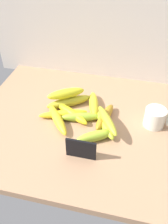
# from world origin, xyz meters

# --- Properties ---
(counter_top) EXTENTS (1.10, 0.76, 0.03)m
(counter_top) POSITION_xyz_m (0.00, 0.00, 0.01)
(counter_top) COLOR #A87E5D
(counter_top) RESTS_ON ground
(back_wall) EXTENTS (1.30, 0.02, 0.70)m
(back_wall) POSITION_xyz_m (0.00, 0.39, 0.35)
(back_wall) COLOR beige
(back_wall) RESTS_ON ground
(chalkboard_sign) EXTENTS (0.11, 0.02, 0.08)m
(chalkboard_sign) POSITION_xyz_m (-0.04, -0.19, 0.07)
(chalkboard_sign) COLOR black
(chalkboard_sign) RESTS_ON counter_top
(coffee_mug) EXTENTS (0.10, 0.09, 0.08)m
(coffee_mug) POSITION_xyz_m (0.21, 0.05, 0.07)
(coffee_mug) COLOR silver
(coffee_mug) RESTS_ON counter_top
(banana_0) EXTENTS (0.12, 0.17, 0.04)m
(banana_0) POSITION_xyz_m (0.02, -0.02, 0.05)
(banana_0) COLOR #B1C330
(banana_0) RESTS_ON counter_top
(banana_1) EXTENTS (0.21, 0.11, 0.03)m
(banana_1) POSITION_xyz_m (-0.17, 0.01, 0.05)
(banana_1) COLOR yellow
(banana_1) RESTS_ON counter_top
(banana_2) EXTENTS (0.08, 0.18, 0.04)m
(banana_2) POSITION_xyz_m (-0.05, 0.10, 0.05)
(banana_2) COLOR yellow
(banana_2) RESTS_ON counter_top
(banana_3) EXTENTS (0.08, 0.18, 0.04)m
(banana_3) POSITION_xyz_m (0.01, 0.03, 0.05)
(banana_3) COLOR #AE7E1F
(banana_3) RESTS_ON counter_top
(banana_4) EXTENTS (0.16, 0.12, 0.04)m
(banana_4) POSITION_xyz_m (-0.01, -0.09, 0.05)
(banana_4) COLOR #A0BF32
(banana_4) RESTS_ON counter_top
(banana_5) EXTENTS (0.20, 0.15, 0.04)m
(banana_5) POSITION_xyz_m (-0.17, 0.09, 0.05)
(banana_5) COLOR gold
(banana_5) RESTS_ON counter_top
(banana_6) EXTENTS (0.18, 0.13, 0.04)m
(banana_6) POSITION_xyz_m (-0.13, 0.02, 0.05)
(banana_6) COLOR yellow
(banana_6) RESTS_ON counter_top
(banana_7) EXTENTS (0.15, 0.19, 0.04)m
(banana_7) POSITION_xyz_m (-0.18, -0.03, 0.05)
(banana_7) COLOR yellow
(banana_7) RESTS_ON counter_top
(banana_8) EXTENTS (0.17, 0.08, 0.04)m
(banana_8) POSITION_xyz_m (-0.09, 0.01, 0.05)
(banana_8) COLOR #94B52F
(banana_8) RESTS_ON counter_top
(banana_9) EXTENTS (0.16, 0.13, 0.04)m
(banana_9) POSITION_xyz_m (-0.18, 0.09, 0.09)
(banana_9) COLOR yellow
(banana_9) RESTS_ON banana_5
(banana_10) EXTENTS (0.12, 0.17, 0.03)m
(banana_10) POSITION_xyz_m (0.03, -0.03, 0.08)
(banana_10) COLOR gold
(banana_10) RESTS_ON banana_0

